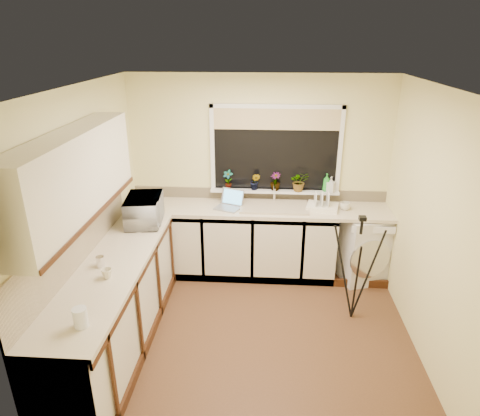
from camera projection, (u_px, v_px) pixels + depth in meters
The scene contains 34 objects.
floor at pixel (253, 331), 4.40m from camera, with size 3.20×3.20×0.00m, color brown.
ceiling at pixel (257, 87), 3.48m from camera, with size 3.20×3.20×0.00m, color white.
wall_back at pixel (259, 174), 5.33m from camera, with size 3.20×3.20×0.00m, color beige.
wall_front at pixel (246, 325), 2.55m from camera, with size 3.20×3.20×0.00m, color beige.
wall_left at pixel (87, 219), 4.04m from camera, with size 3.00×3.00×0.00m, color beige.
wall_right at pixel (431, 228), 3.84m from camera, with size 3.00×3.00×0.00m, color beige.
base_cabinet_back at pixel (232, 241), 5.37m from camera, with size 2.55×0.60×0.86m, color silver.
base_cabinet_left at pixel (116, 308), 4.04m from camera, with size 0.54×2.40×0.86m, color silver.
worktop_back at pixel (258, 209), 5.18m from camera, with size 3.20×0.60×0.04m, color beige.
worktop_left at pixel (111, 267), 3.87m from camera, with size 0.60×2.40×0.04m, color beige.
upper_cabinet at pixel (74, 176), 3.40m from camera, with size 0.28×1.90×0.70m, color silver.
splashback_left at pixel (76, 242), 3.80m from camera, with size 0.02×2.40×0.45m, color beige.
splashback_back at pixel (258, 194), 5.41m from camera, with size 3.20×0.02×0.14m, color beige.
window_glass at pixel (276, 150), 5.18m from camera, with size 1.50×0.02×1.00m, color black.
window_blind at pixel (277, 119), 5.01m from camera, with size 1.50×0.02×0.25m, color tan.
windowsill at pixel (274, 191), 5.32m from camera, with size 1.60×0.14×0.03m, color white.
sink at pixel (274, 207), 5.15m from camera, with size 0.82×0.46×0.03m, color tan.
faucet at pixel (274, 193), 5.28m from camera, with size 0.03×0.03×0.24m, color silver.
washing_machine at pixel (365, 246), 5.26m from camera, with size 0.60×0.58×0.85m, color silver.
laptop at pixel (230, 203), 5.16m from camera, with size 0.37×0.37×0.21m.
kettle at pixel (140, 222), 4.53m from camera, with size 0.14×0.14×0.18m, color silver.
dish_rack at pixel (322, 207), 5.11m from camera, with size 0.37×0.27×0.05m, color white.
tripod at pixel (357, 269), 4.40m from camera, with size 0.59×0.59×1.19m, color black, non-canonical shape.
glass_jug at pixel (80, 318), 3.03m from camera, with size 0.10×0.10×0.15m, color white.
steel_jar at pixel (100, 262), 3.83m from camera, with size 0.07×0.07×0.10m, color silver.
microwave at pixel (144, 210), 4.69m from camera, with size 0.55×0.37×0.30m, color white.
plant_a at pixel (228, 180), 5.29m from camera, with size 0.13×0.09×0.25m, color #999999.
plant_b at pixel (255, 182), 5.27m from camera, with size 0.12×0.10×0.22m, color #999999.
plant_c at pixel (275, 181), 5.27m from camera, with size 0.13×0.13×0.23m, color #999999.
plant_d at pixel (299, 181), 5.23m from camera, with size 0.23×0.20×0.25m, color #999999.
soap_bottle_green at pixel (326, 182), 5.23m from camera, with size 0.09×0.09×0.23m, color green.
soap_bottle_clear at pixel (331, 184), 5.21m from camera, with size 0.09×0.09×0.19m, color #999999.
cup_back at pixel (345, 206), 5.08m from camera, with size 0.12×0.12×0.09m, color silver.
cup_left at pixel (107, 274), 3.65m from camera, with size 0.09×0.09×0.09m, color beige.
Camera 1 is at (0.11, -3.60, 2.84)m, focal length 31.75 mm.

